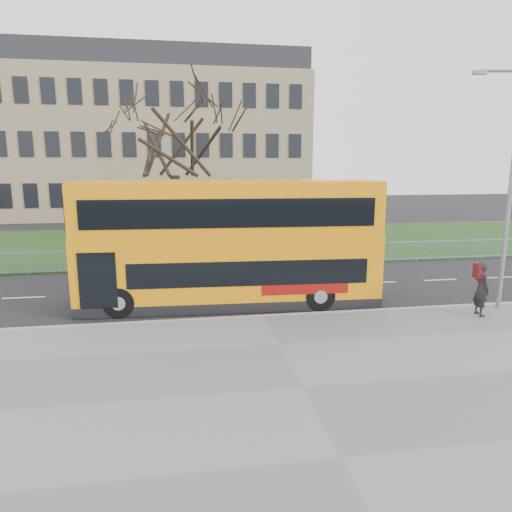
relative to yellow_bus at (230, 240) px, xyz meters
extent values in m
plane|color=black|center=(0.93, -0.39, -2.46)|extent=(120.00, 120.00, 0.00)
cube|color=slate|center=(0.93, -7.14, -2.40)|extent=(80.00, 10.50, 0.12)
cube|color=gray|center=(0.93, -1.94, -2.39)|extent=(80.00, 0.20, 0.14)
cube|color=#1C3A15|center=(0.93, 13.91, -2.42)|extent=(80.00, 15.40, 0.08)
cube|color=#8F7E5B|center=(-4.07, 34.61, 4.54)|extent=(30.00, 15.00, 14.00)
cube|color=orange|center=(0.00, 0.01, -1.06)|extent=(11.05, 3.10, 2.03)
cube|color=orange|center=(0.00, 0.01, 0.13)|extent=(11.05, 3.10, 0.35)
cube|color=orange|center=(0.00, 0.01, 1.21)|extent=(10.99, 3.04, 1.82)
cube|color=black|center=(0.57, -1.33, -0.99)|extent=(8.43, 0.42, 0.89)
cube|color=black|center=(-0.06, -1.28, 1.12)|extent=(10.06, 0.50, 0.99)
cylinder|color=black|center=(-3.96, -0.98, -1.92)|extent=(1.10, 0.34, 1.08)
cylinder|color=black|center=(3.12, -1.31, -1.92)|extent=(1.10, 0.34, 1.08)
imported|color=black|center=(8.28, -3.05, -1.40)|extent=(0.48, 0.70, 1.87)
cylinder|color=gray|center=(9.49, -2.39, 1.71)|extent=(0.16, 0.16, 8.10)
cylinder|color=gray|center=(8.79, -2.27, 5.76)|extent=(1.41, 0.33, 0.10)
cube|color=gray|center=(8.10, -2.15, 5.71)|extent=(0.48, 0.25, 0.12)
camera|label=1|loc=(-1.68, -16.62, 2.73)|focal=32.00mm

